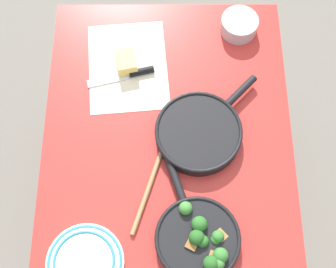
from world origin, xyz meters
The scene contains 10 objects.
ground_plane centered at (0.00, 0.00, 0.00)m, with size 14.00×14.00×0.00m, color slate.
dining_table_red centered at (0.00, 0.00, 0.67)m, with size 1.04×0.80×0.77m.
skillet_broccoli centered at (0.33, 0.09, 0.80)m, with size 0.38×0.25×0.07m.
skillet_eggs centered at (0.00, 0.10, 0.80)m, with size 0.35×0.34×0.05m.
wooden_spoon centered at (0.09, -0.03, 0.78)m, with size 0.37×0.15×0.02m.
parchment_sheet centered at (-0.26, -0.14, 0.77)m, with size 0.37×0.29×0.00m.
grater_knife centered at (-0.22, -0.12, 0.78)m, with size 0.08×0.23×0.02m.
cheese_block centered at (-0.26, -0.14, 0.80)m, with size 0.09×0.08×0.05m.
dinner_plate_stack centered at (0.40, -0.24, 0.78)m, with size 0.23×0.23×0.03m.
prep_bowl_steel centered at (-0.41, 0.25, 0.80)m, with size 0.13×0.13×0.06m.
Camera 1 is at (0.57, -0.00, 2.16)m, focal length 50.00 mm.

